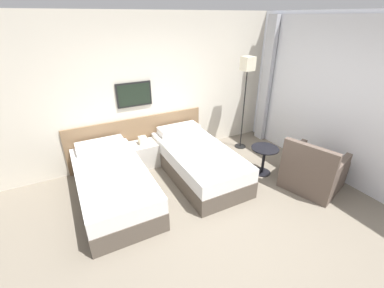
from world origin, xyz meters
name	(u,v)px	position (x,y,z in m)	size (l,w,h in m)	color
ground_plane	(225,221)	(0.00, 0.00, 0.00)	(16.00, 16.00, 0.00)	slate
wall_headboard	(159,92)	(-0.03, 2.32, 1.30)	(10.00, 0.10, 2.70)	beige
wall_window	(357,105)	(2.41, 0.01, 1.34)	(0.21, 4.80, 2.70)	white
bed_near_door	(113,184)	(-1.27, 1.25, 0.28)	(1.00, 2.05, 0.66)	brown
bed_near_window	(197,161)	(0.23, 1.25, 0.28)	(1.00, 2.05, 0.66)	brown
nightstand	(144,154)	(-0.52, 2.00, 0.24)	(0.51, 0.43, 0.60)	beige
floor_lamp	(247,74)	(1.60, 1.77, 1.60)	(0.24, 0.24, 1.92)	black
side_table	(264,155)	(1.31, 0.73, 0.36)	(0.48, 0.48, 0.51)	black
armchair	(313,172)	(1.74, 0.02, 0.29)	(1.05, 1.03, 0.90)	brown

